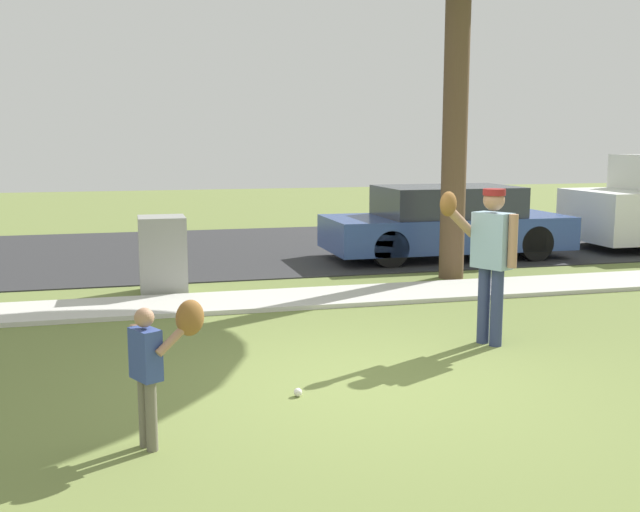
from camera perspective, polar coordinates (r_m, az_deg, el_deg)
The scene contains 8 objects.
ground_plane at distance 10.11m, azimuth -2.60°, elevation -3.61°, with size 48.00×48.00×0.00m, color olive.
sidewalk_strip at distance 10.20m, azimuth -2.72°, elevation -3.33°, with size 36.00×1.20×0.06m, color beige.
road_surface at distance 15.06m, azimuth -6.63°, elevation 0.51°, with size 36.00×6.80×0.02m, color #2D2D30.
person_adult at distance 8.06m, azimuth 12.81°, elevation 0.58°, with size 0.83×0.54×1.68m.
person_child at distance 5.40m, azimuth -12.36°, elevation -7.35°, with size 0.56×0.33×1.07m.
baseball at distance 6.50m, azimuth -1.71°, elevation -10.42°, with size 0.07×0.07×0.07m, color white.
utility_cabinet at distance 10.94m, azimuth -11.98°, elevation 0.10°, with size 0.66×0.68×1.11m, color gray.
parked_wagon_blue at distance 14.03m, azimuth 9.67°, elevation 2.51°, with size 4.50×1.80×1.33m.
Camera 1 is at (-2.04, -6.16, 2.18)m, focal length 41.70 mm.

